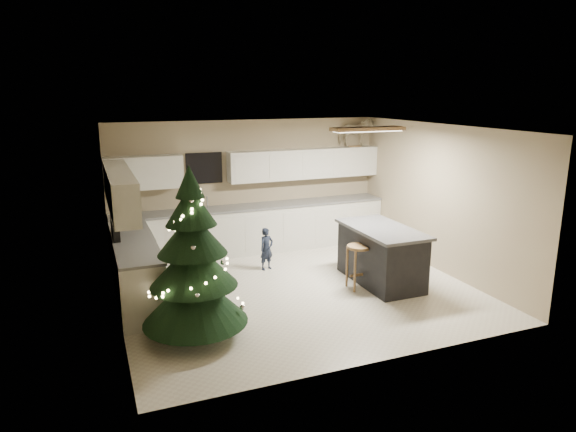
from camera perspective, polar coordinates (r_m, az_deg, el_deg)
The scene contains 8 objects.
ground_plane at distance 8.46m, azimuth 0.88°, elevation -8.11°, with size 5.50×5.50×0.00m, color beige.
room_shell at distance 7.99m, azimuth 1.08°, elevation 3.64°, with size 5.52×5.02×2.61m.
cabinetry at distance 9.45m, azimuth -8.06°, elevation -1.05°, with size 5.50×3.20×2.00m.
island at distance 8.75m, azimuth 10.29°, elevation -4.26°, with size 0.90×1.70×0.95m.
bar_stool at distance 8.40m, azimuth 7.84°, elevation -4.45°, with size 0.38×0.38×0.73m.
christmas_tree at distance 6.72m, azimuth -10.46°, elevation -5.79°, with size 1.42×1.37×2.27m.
toddler at distance 9.25m, azimuth -2.40°, elevation -3.66°, with size 0.28×0.18×0.77m, color #202741.
rocking_horse at distance 10.99m, azimuth 7.47°, elevation 9.24°, with size 0.71×0.39×0.59m.
Camera 1 is at (-3.02, -7.25, 3.16)m, focal length 32.00 mm.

